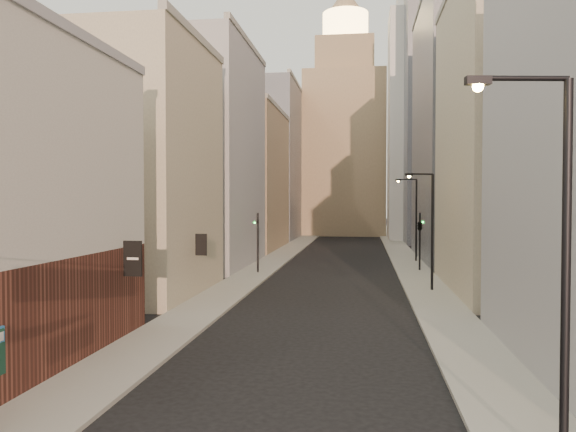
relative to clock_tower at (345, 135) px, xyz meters
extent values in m
cube|color=gray|center=(-5.50, -37.00, -17.56)|extent=(3.00, 140.00, 0.15)
cube|color=gray|center=(7.50, -37.00, -17.56)|extent=(3.00, 140.00, 0.15)
cube|color=#9D9EA2|center=(-7.20, -83.00, -5.53)|extent=(0.60, 16.00, 0.40)
cube|color=black|center=(-6.30, -78.00, -14.03)|extent=(0.80, 0.08, 1.50)
cube|color=black|center=(-6.30, -68.00, -14.23)|extent=(0.70, 0.08, 1.30)
cube|color=tan|center=(-11.00, -66.00, -9.63)|extent=(8.00, 12.00, 16.00)
cube|color=#9D9EA2|center=(-11.00, -50.00, -7.63)|extent=(8.00, 16.00, 20.00)
cube|color=#8D7658|center=(-11.00, -32.00, -9.13)|extent=(8.00, 18.00, 17.00)
cube|color=gray|center=(-11.00, -12.00, -5.63)|extent=(8.00, 20.00, 24.00)
cube|color=tan|center=(13.00, -62.00, -7.63)|extent=(8.00, 16.00, 20.00)
cube|color=gray|center=(13.00, -42.00, -4.63)|extent=(8.00, 20.00, 26.00)
cube|color=gray|center=(19.00, -14.00, 7.37)|extent=(20.00, 22.00, 50.00)
cube|color=#8D7658|center=(0.00, 0.00, -3.63)|extent=(14.00, 14.00, 28.00)
cube|color=#8D7658|center=(0.00, 0.00, 13.37)|extent=(10.00, 10.00, 6.00)
cylinder|color=#FFCC72|center=(0.00, 0.00, 18.87)|extent=(8.00, 8.00, 5.00)
cone|color=#8D7658|center=(0.00, 0.00, 23.37)|extent=(7.00, 7.00, 5.00)
cube|color=silver|center=(11.00, -14.00, -0.63)|extent=(8.00, 8.00, 34.00)
cylinder|color=silver|center=(11.00, -14.00, 17.87)|extent=(6.00, 6.00, 3.00)
cylinder|color=black|center=(7.53, -87.87, -13.34)|extent=(0.19, 0.19, 8.59)
cylinder|color=black|center=(6.58, -88.01, -9.04)|extent=(1.90, 0.40, 0.11)
cube|color=black|center=(5.64, -88.16, -9.09)|extent=(0.55, 0.29, 0.17)
sphere|color=yellow|center=(5.64, -88.16, -9.21)|extent=(0.23, 0.23, 0.23)
cylinder|color=black|center=(7.78, -62.65, -13.76)|extent=(0.17, 0.17, 7.75)
cylinder|color=black|center=(6.99, -63.00, -9.89)|extent=(1.62, 0.79, 0.10)
cube|color=black|center=(6.20, -63.35, -9.93)|extent=(0.51, 0.36, 0.15)
sphere|color=yellow|center=(6.20, -63.35, -10.04)|extent=(0.21, 0.21, 0.21)
cylinder|color=black|center=(8.39, -44.69, -13.60)|extent=(0.18, 0.18, 8.06)
cylinder|color=black|center=(7.51, -44.84, -9.57)|extent=(1.78, 0.40, 0.11)
cube|color=black|center=(6.62, -44.98, -9.62)|extent=(0.52, 0.28, 0.16)
sphere|color=yellow|center=(6.62, -44.98, -9.73)|extent=(0.21, 0.21, 0.21)
cylinder|color=black|center=(-5.28, -55.31, -15.13)|extent=(0.16, 0.16, 5.00)
imported|color=black|center=(-5.28, -55.31, -13.43)|extent=(0.44, 0.44, 1.27)
sphere|color=#19E533|center=(-5.53, -55.31, -13.43)|extent=(0.16, 0.16, 0.16)
cylinder|color=black|center=(8.01, -52.04, -15.13)|extent=(0.16, 0.16, 5.00)
imported|color=black|center=(8.01, -52.04, -13.43)|extent=(0.80, 0.80, 1.46)
sphere|color=#19E533|center=(8.26, -52.04, -13.43)|extent=(0.16, 0.16, 0.16)
camera|label=1|loc=(3.28, -100.35, -11.59)|focal=35.00mm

